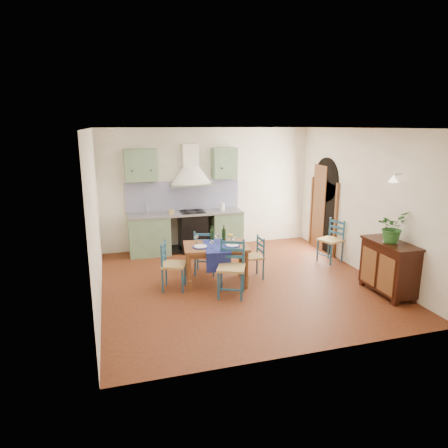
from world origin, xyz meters
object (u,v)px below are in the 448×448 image
Objects in this scene: dining_table at (216,250)px; chair_near at (231,268)px; sideboard at (389,266)px; potted_plant at (392,227)px.

dining_table reaches higher than chair_near.
chair_near is 2.70m from sideboard.
sideboard is (2.60, -0.70, 0.01)m from chair_near.
dining_table reaches higher than sideboard.
sideboard is 0.69m from potted_plant.
chair_near is at bearing -79.63° from dining_table.
potted_plant is at bearing -25.62° from dining_table.
sideboard is at bearing -14.99° from chair_near.
potted_plant reaches higher than chair_near.
dining_table is 2.34× the size of potted_plant.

